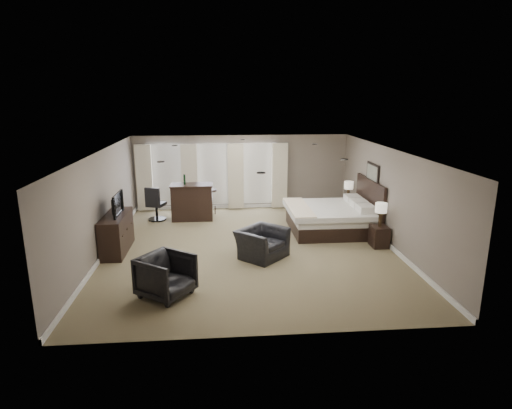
{
  "coord_description": "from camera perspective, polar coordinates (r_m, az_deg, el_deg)",
  "views": [
    {
      "loc": [
        -0.75,
        -10.68,
        3.98
      ],
      "look_at": [
        0.2,
        0.4,
        1.1
      ],
      "focal_mm": 30.0,
      "sensor_mm": 36.0,
      "label": 1
    }
  ],
  "objects": [
    {
      "name": "dresser",
      "position": [
        11.65,
        -18.09,
        -3.65
      ],
      "size": [
        0.54,
        1.69,
        0.98
      ],
      "primitive_type": "cube",
      "color": "black",
      "rests_on": "ground"
    },
    {
      "name": "lamp_far",
      "position": [
        14.44,
        12.22,
        1.81
      ],
      "size": [
        0.3,
        0.3,
        0.62
      ],
      "primitive_type": "cube",
      "color": "beige",
      "rests_on": "nightstand_far"
    },
    {
      "name": "nightstand_far",
      "position": [
        14.58,
        12.1,
        -0.49
      ],
      "size": [
        0.43,
        0.53,
        0.57
      ],
      "primitive_type": "cube",
      "color": "black",
      "rests_on": "ground"
    },
    {
      "name": "nightstand_near",
      "position": [
        11.95,
        16.09,
        -4.1
      ],
      "size": [
        0.42,
        0.51,
        0.56
      ],
      "primitive_type": "cube",
      "color": "black",
      "rests_on": "ground"
    },
    {
      "name": "tv",
      "position": [
        11.5,
        -18.3,
        -1.02
      ],
      "size": [
        0.57,
        0.99,
        0.13
      ],
      "primitive_type": "imported",
      "rotation": [
        0.0,
        0.0,
        1.57
      ],
      "color": "black",
      "rests_on": "dresser"
    },
    {
      "name": "armchair_far",
      "position": [
        8.88,
        -11.93,
        -9.04
      ],
      "size": [
        1.25,
        1.26,
        0.96
      ],
      "primitive_type": "imported",
      "rotation": [
        0.0,
        0.0,
        0.94
      ],
      "color": "black",
      "rests_on": "ground"
    },
    {
      "name": "window_bay",
      "position": [
        15.05,
        -5.78,
        3.8
      ],
      "size": [
        5.25,
        0.2,
        2.3
      ],
      "color": "silver",
      "rests_on": "room"
    },
    {
      "name": "desk_chair",
      "position": [
        14.16,
        -13.16,
        0.16
      ],
      "size": [
        0.73,
        0.73,
        1.13
      ],
      "primitive_type": "cube",
      "rotation": [
        0.0,
        0.0,
        2.81
      ],
      "color": "black",
      "rests_on": "ground"
    },
    {
      "name": "bed",
      "position": [
        12.86,
        10.26,
        -0.18
      ],
      "size": [
        2.41,
        2.3,
        1.54
      ],
      "primitive_type": "cube",
      "color": "silver",
      "rests_on": "ground"
    },
    {
      "name": "wall_art",
      "position": [
        13.0,
        15.25,
        4.12
      ],
      "size": [
        0.04,
        0.96,
        0.56
      ],
      "primitive_type": "cube",
      "color": "slate",
      "rests_on": "room"
    },
    {
      "name": "armchair_near",
      "position": [
        10.69,
        0.81,
        -4.53
      ],
      "size": [
        1.31,
        1.32,
        0.99
      ],
      "primitive_type": "imported",
      "rotation": [
        0.0,
        0.0,
        0.81
      ],
      "color": "black",
      "rests_on": "ground"
    },
    {
      "name": "room",
      "position": [
        11.04,
        -0.86,
        0.46
      ],
      "size": [
        7.6,
        8.6,
        2.64
      ],
      "color": "#736749",
      "rests_on": "ground"
    },
    {
      "name": "bar_stool_right",
      "position": [
        14.69,
        -5.99,
        0.42
      ],
      "size": [
        0.46,
        0.46,
        0.84
      ],
      "primitive_type": "cube",
      "rotation": [
        0.0,
        0.0,
        -0.15
      ],
      "color": "black",
      "rests_on": "ground"
    },
    {
      "name": "lamp_near",
      "position": [
        11.78,
        16.29,
        -1.33
      ],
      "size": [
        0.31,
        0.31,
        0.64
      ],
      "primitive_type": "cube",
      "color": "beige",
      "rests_on": "nightstand_near"
    },
    {
      "name": "bar_stool_left",
      "position": [
        14.36,
        -9.7,
        -0.12
      ],
      "size": [
        0.38,
        0.38,
        0.81
      ],
      "primitive_type": "cube",
      "rotation": [
        0.0,
        0.0,
        0.0
      ],
      "color": "black",
      "rests_on": "ground"
    },
    {
      "name": "bar_counter",
      "position": [
        14.02,
        -8.5,
        0.36
      ],
      "size": [
        1.35,
        0.7,
        1.18
      ],
      "primitive_type": "cube",
      "color": "black",
      "rests_on": "ground"
    }
  ]
}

